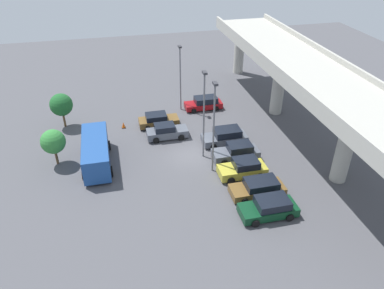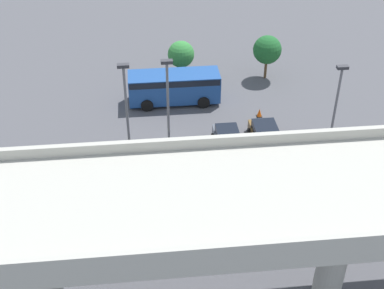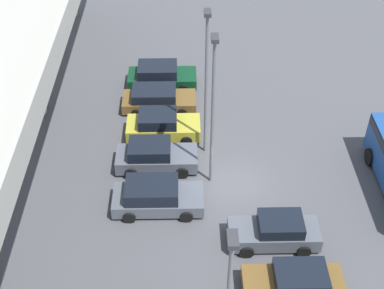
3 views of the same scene
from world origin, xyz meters
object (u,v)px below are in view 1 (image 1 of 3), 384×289
at_px(parked_car_4, 243,168).
at_px(tree_front_right, 53,142).
at_px(parked_car_2, 225,136).
at_px(tree_front_left, 61,105).
at_px(parked_car_7, 167,132).
at_px(parked_car_5, 258,188).
at_px(shuttle_bus, 96,150).
at_px(traffic_cone, 123,125).
at_px(parked_car_1, 158,120).
at_px(parked_car_6, 269,208).
at_px(lamp_post_by_overpass, 204,110).
at_px(lamp_post_mid_lot, 214,122).
at_px(parked_car_3, 237,152).
at_px(lamp_post_near_aisle, 180,73).
at_px(parked_car_0, 204,103).

distance_m(parked_car_4, tree_front_right, 17.85).
distance_m(parked_car_2, tree_front_left, 18.31).
bearing_deg(parked_car_7, parked_car_5, -61.80).
relative_size(parked_car_4, tree_front_right, 1.20).
relative_size(parked_car_2, parked_car_4, 1.06).
height_order(parked_car_7, shuttle_bus, shuttle_bus).
xyz_separation_m(parked_car_4, traffic_cone, (-11.55, -10.00, -0.45)).
bearing_deg(parked_car_1, parked_car_6, -69.21).
xyz_separation_m(parked_car_1, parked_car_6, (16.69, 6.34, 0.06)).
bearing_deg(traffic_cone, lamp_post_by_overpass, 43.62).
bearing_deg(lamp_post_mid_lot, parked_car_7, -155.63).
bearing_deg(parked_car_2, tree_front_left, -24.48).
xyz_separation_m(parked_car_6, lamp_post_mid_lot, (-6.91, -2.74, 4.38)).
bearing_deg(parked_car_4, parked_car_5, 97.02).
height_order(parked_car_3, parked_car_6, parked_car_3).
xyz_separation_m(parked_car_4, tree_front_left, (-13.41, -16.41, 1.92)).
height_order(tree_front_left, tree_front_right, tree_front_left).
height_order(lamp_post_near_aisle, tree_front_left, lamp_post_near_aisle).
xyz_separation_m(parked_car_4, lamp_post_by_overpass, (-3.93, -2.74, 4.36)).
distance_m(shuttle_bus, tree_front_right, 3.97).
bearing_deg(parked_car_1, parked_car_0, 25.63).
bearing_deg(shuttle_bus, parked_car_5, -120.53).
xyz_separation_m(parked_car_0, parked_car_2, (8.28, 0.09, 0.05)).
bearing_deg(shuttle_bus, parked_car_6, -128.46).
bearing_deg(parked_car_3, lamp_post_near_aisle, -75.41).
relative_size(shuttle_bus, lamp_post_by_overpass, 0.83).
bearing_deg(parked_car_3, parked_car_1, -52.60).
relative_size(parked_car_1, tree_front_right, 1.22).
distance_m(parked_car_3, lamp_post_near_aisle, 12.87).
height_order(parked_car_4, traffic_cone, parked_car_4).
bearing_deg(lamp_post_by_overpass, tree_front_left, -124.76).
bearing_deg(lamp_post_mid_lot, parked_car_0, 168.52).
bearing_deg(tree_front_right, parked_car_6, 56.08).
bearing_deg(lamp_post_by_overpass, lamp_post_near_aisle, -179.89).
distance_m(lamp_post_by_overpass, tree_front_right, 14.41).
relative_size(parked_car_0, parked_car_5, 0.97).
distance_m(parked_car_5, tree_front_right, 19.32).
xyz_separation_m(parked_car_0, tree_front_right, (8.24, -16.83, 1.75)).
bearing_deg(lamp_post_near_aisle, parked_car_5, 10.10).
bearing_deg(parked_car_0, parked_car_2, 90.63).
bearing_deg(parked_car_6, lamp_post_near_aisle, -81.57).
bearing_deg(shuttle_bus, tree_front_right, 76.38).
height_order(parked_car_0, parked_car_4, parked_car_4).
xyz_separation_m(parked_car_0, shuttle_bus, (9.14, -13.08, 0.82)).
bearing_deg(tree_front_left, lamp_post_by_overpass, 55.24).
height_order(parked_car_0, lamp_post_near_aisle, lamp_post_near_aisle).
distance_m(parked_car_2, parked_car_4, 5.87).
bearing_deg(parked_car_2, parked_car_4, 88.44).
relative_size(parked_car_0, parked_car_6, 0.99).
xyz_separation_m(lamp_post_mid_lot, tree_front_right, (-4.50, -14.24, -2.65)).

